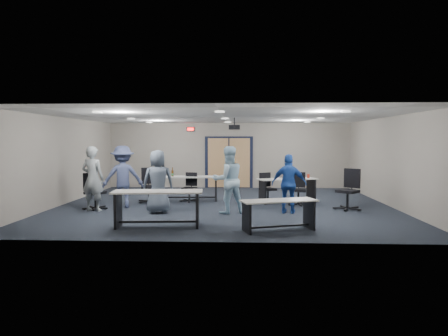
{
  "coord_description": "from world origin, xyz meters",
  "views": [
    {
      "loc": [
        0.53,
        -12.17,
        1.99
      ],
      "look_at": [
        0.01,
        -0.3,
        1.16
      ],
      "focal_mm": 32.0,
      "sensor_mm": 36.0,
      "label": 1
    }
  ],
  "objects_px": {
    "chair_back_c": "(268,188)",
    "chair_loose_left": "(95,191)",
    "table_front_left": "(158,202)",
    "chair_back_a": "(149,185)",
    "chair_loose_right": "(348,189)",
    "table_back_left": "(189,184)",
    "table_front_right": "(279,210)",
    "person_navy": "(289,184)",
    "chair_back_d": "(298,189)",
    "chair_back_b": "(189,187)",
    "person_back": "(123,177)",
    "person_gray": "(93,179)",
    "person_lightblue": "(228,180)",
    "person_plaid": "(158,182)",
    "table_back_right": "(288,186)"
  },
  "relations": [
    {
      "from": "table_front_right",
      "to": "chair_back_d",
      "type": "relative_size",
      "value": 1.76
    },
    {
      "from": "table_back_right",
      "to": "chair_back_b",
      "type": "relative_size",
      "value": 2.13
    },
    {
      "from": "chair_loose_right",
      "to": "chair_back_d",
      "type": "bearing_deg",
      "value": -168.32
    },
    {
      "from": "chair_back_a",
      "to": "person_navy",
      "type": "xyz_separation_m",
      "value": [
        4.26,
        -1.71,
        0.25
      ]
    },
    {
      "from": "chair_back_b",
      "to": "person_gray",
      "type": "distance_m",
      "value": 3.12
    },
    {
      "from": "table_front_left",
      "to": "chair_loose_right",
      "type": "height_order",
      "value": "chair_loose_right"
    },
    {
      "from": "table_back_left",
      "to": "chair_back_d",
      "type": "xyz_separation_m",
      "value": [
        3.48,
        -0.79,
        -0.05
      ]
    },
    {
      "from": "person_gray",
      "to": "chair_loose_right",
      "type": "bearing_deg",
      "value": -164.51
    },
    {
      "from": "chair_back_d",
      "to": "person_plaid",
      "type": "height_order",
      "value": "person_plaid"
    },
    {
      "from": "table_front_left",
      "to": "person_plaid",
      "type": "xyz_separation_m",
      "value": [
        -0.35,
        1.72,
        0.3
      ]
    },
    {
      "from": "table_back_left",
      "to": "chair_back_d",
      "type": "bearing_deg",
      "value": -16.63
    },
    {
      "from": "person_back",
      "to": "chair_back_a",
      "type": "bearing_deg",
      "value": -137.0
    },
    {
      "from": "chair_loose_right",
      "to": "table_back_left",
      "type": "bearing_deg",
      "value": -155.8
    },
    {
      "from": "table_back_right",
      "to": "table_back_left",
      "type": "bearing_deg",
      "value": 157.99
    },
    {
      "from": "chair_back_b",
      "to": "chair_loose_left",
      "type": "bearing_deg",
      "value": -134.18
    },
    {
      "from": "table_front_right",
      "to": "chair_loose_left",
      "type": "bearing_deg",
      "value": 135.56
    },
    {
      "from": "chair_back_b",
      "to": "chair_back_d",
      "type": "xyz_separation_m",
      "value": [
        3.44,
        -0.58,
        0.03
      ]
    },
    {
      "from": "chair_back_b",
      "to": "chair_loose_right",
      "type": "relative_size",
      "value": 0.8
    },
    {
      "from": "chair_back_b",
      "to": "chair_loose_left",
      "type": "relative_size",
      "value": 0.89
    },
    {
      "from": "chair_back_d",
      "to": "person_plaid",
      "type": "xyz_separation_m",
      "value": [
        -4.02,
        -1.49,
        0.37
      ]
    },
    {
      "from": "chair_back_b",
      "to": "person_lightblue",
      "type": "xyz_separation_m",
      "value": [
        1.33,
        -2.03,
        0.45
      ]
    },
    {
      "from": "chair_loose_right",
      "to": "person_back",
      "type": "bearing_deg",
      "value": -138.74
    },
    {
      "from": "table_back_left",
      "to": "person_back",
      "type": "relative_size",
      "value": 1.1
    },
    {
      "from": "table_back_right",
      "to": "chair_loose_left",
      "type": "relative_size",
      "value": 1.9
    },
    {
      "from": "table_front_right",
      "to": "chair_back_d",
      "type": "height_order",
      "value": "chair_back_d"
    },
    {
      "from": "table_back_right",
      "to": "chair_loose_left",
      "type": "height_order",
      "value": "chair_loose_left"
    },
    {
      "from": "chair_back_a",
      "to": "chair_back_c",
      "type": "distance_m",
      "value": 3.81
    },
    {
      "from": "person_lightblue",
      "to": "person_gray",
      "type": "bearing_deg",
      "value": -24.17
    },
    {
      "from": "table_front_right",
      "to": "person_lightblue",
      "type": "height_order",
      "value": "person_lightblue"
    },
    {
      "from": "chair_back_d",
      "to": "table_back_right",
      "type": "bearing_deg",
      "value": 123.53
    },
    {
      "from": "chair_back_d",
      "to": "person_lightblue",
      "type": "xyz_separation_m",
      "value": [
        -2.11,
        -1.45,
        0.41
      ]
    },
    {
      "from": "chair_back_c",
      "to": "person_plaid",
      "type": "xyz_separation_m",
      "value": [
        -3.12,
        -1.89,
        0.39
      ]
    },
    {
      "from": "person_plaid",
      "to": "person_back",
      "type": "xyz_separation_m",
      "value": [
        -1.23,
        0.84,
        0.05
      ]
    },
    {
      "from": "chair_back_d",
      "to": "person_navy",
      "type": "relative_size",
      "value": 0.62
    },
    {
      "from": "chair_back_a",
      "to": "person_lightblue",
      "type": "distance_m",
      "value": 3.18
    },
    {
      "from": "person_plaid",
      "to": "person_back",
      "type": "height_order",
      "value": "person_back"
    },
    {
      "from": "table_front_left",
      "to": "table_front_right",
      "type": "height_order",
      "value": "table_front_left"
    },
    {
      "from": "chair_loose_left",
      "to": "person_gray",
      "type": "bearing_deg",
      "value": -147.52
    },
    {
      "from": "chair_loose_left",
      "to": "person_navy",
      "type": "height_order",
      "value": "person_navy"
    },
    {
      "from": "person_back",
      "to": "chair_loose_left",
      "type": "bearing_deg",
      "value": 7.78
    },
    {
      "from": "person_plaid",
      "to": "person_lightblue",
      "type": "bearing_deg",
      "value": 165.66
    },
    {
      "from": "chair_back_b",
      "to": "person_gray",
      "type": "xyz_separation_m",
      "value": [
        -2.49,
        -1.82,
        0.45
      ]
    },
    {
      "from": "table_front_left",
      "to": "chair_back_a",
      "type": "distance_m",
      "value": 3.71
    },
    {
      "from": "chair_loose_right",
      "to": "person_plaid",
      "type": "distance_m",
      "value": 5.37
    },
    {
      "from": "person_gray",
      "to": "person_plaid",
      "type": "height_order",
      "value": "person_gray"
    },
    {
      "from": "person_lightblue",
      "to": "person_back",
      "type": "bearing_deg",
      "value": -35.35
    },
    {
      "from": "person_plaid",
      "to": "table_back_left",
      "type": "bearing_deg",
      "value": -119.1
    },
    {
      "from": "chair_back_c",
      "to": "person_navy",
      "type": "bearing_deg",
      "value": -101.99
    },
    {
      "from": "chair_back_d",
      "to": "person_gray",
      "type": "relative_size",
      "value": 0.55
    },
    {
      "from": "chair_back_c",
      "to": "chair_loose_left",
      "type": "distance_m",
      "value": 5.24
    }
  ]
}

